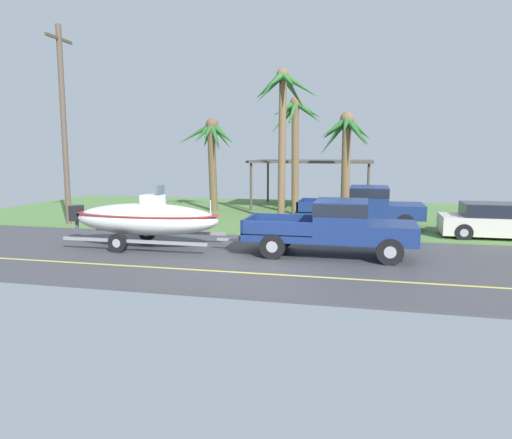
{
  "coord_description": "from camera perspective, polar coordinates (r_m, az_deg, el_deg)",
  "views": [
    {
      "loc": [
        2.78,
        -14.16,
        3.31
      ],
      "look_at": [
        -0.79,
        1.06,
        1.08
      ],
      "focal_mm": 33.22,
      "sensor_mm": 36.0,
      "label": 1
    }
  ],
  "objects": [
    {
      "name": "palm_tree_near_right",
      "position": [
        24.88,
        4.82,
        10.92
      ],
      "size": [
        2.82,
        3.02,
        6.16
      ],
      "color": "brown",
      "rests_on": "ground"
    },
    {
      "name": "palm_tree_far_right",
      "position": [
        24.02,
        10.76,
        9.29
      ],
      "size": [
        2.82,
        3.48,
        5.27
      ],
      "color": "brown",
      "rests_on": "ground"
    },
    {
      "name": "palm_tree_far_left",
      "position": [
        22.29,
        3.19,
        13.4
      ],
      "size": [
        3.24,
        3.0,
        7.09
      ],
      "color": "brown",
      "rests_on": "ground"
    },
    {
      "name": "parked_sedan_near",
      "position": [
        20.42,
        27.56,
        -0.24
      ],
      "size": [
        4.63,
        1.82,
        1.38
      ],
      "color": "beige",
      "rests_on": "ground"
    },
    {
      "name": "utility_pole",
      "position": [
        23.17,
        -22.14,
        10.61
      ],
      "size": [
        0.24,
        1.8,
        8.81
      ],
      "color": "brown",
      "rests_on": "ground"
    },
    {
      "name": "pickup_truck_towing",
      "position": [
        15.32,
        10.08,
        -0.66
      ],
      "size": [
        5.61,
        2.01,
        1.8
      ],
      "color": "navy",
      "rests_on": "ground"
    },
    {
      "name": "ground",
      "position": [
        22.95,
        6.1,
        -0.26
      ],
      "size": [
        36.0,
        22.0,
        0.11
      ],
      "color": "#424247"
    },
    {
      "name": "carport_awning",
      "position": [
        28.31,
        6.9,
        6.86
      ],
      "size": [
        6.92,
        5.14,
        2.85
      ],
      "color": "#4C4238",
      "rests_on": "ground"
    },
    {
      "name": "palm_tree_near_left",
      "position": [
        26.33,
        -5.35,
        9.04
      ],
      "size": [
        3.44,
        2.89,
        5.16
      ],
      "color": "brown",
      "rests_on": "ground"
    },
    {
      "name": "parked_pickup_background",
      "position": [
        21.14,
        13.34,
        1.69
      ],
      "size": [
        5.55,
        2.13,
        1.84
      ],
      "color": "navy",
      "rests_on": "ground"
    },
    {
      "name": "boat_on_trailer",
      "position": [
        17.05,
        -13.13,
        0.09
      ],
      "size": [
        6.44,
        2.39,
        2.18
      ],
      "color": "gray",
      "rests_on": "ground"
    }
  ]
}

